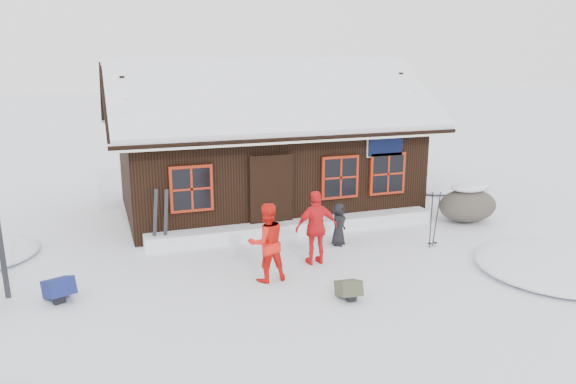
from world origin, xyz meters
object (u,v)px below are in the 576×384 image
object	(u,v)px
boulder	(468,204)
ski_poles	(434,220)
backpack_blue	(59,291)
skier_crouched	(339,224)
skier_orange_left	(267,242)
skier_orange_right	(316,228)
backpack_olive	(348,292)

from	to	relation	value
boulder	ski_poles	size ratio (longest dim) A/B	1.19
ski_poles	backpack_blue	world-z (taller)	ski_poles
skier_crouched	backpack_blue	xyz separation A→B (m)	(-6.24, -1.15, -0.35)
backpack_blue	skier_orange_left	bearing A→B (deg)	-26.62
ski_poles	skier_orange_left	bearing A→B (deg)	-171.18
skier_orange_right	boulder	distance (m)	5.38
backpack_olive	boulder	bearing A→B (deg)	38.45
skier_orange_right	skier_orange_left	bearing A→B (deg)	22.51
skier_crouched	backpack_olive	distance (m)	3.11
ski_poles	backpack_blue	size ratio (longest dim) A/B	2.23
skier_crouched	skier_orange_left	bearing A→B (deg)	169.71
skier_crouched	ski_poles	bearing A→B (deg)	-66.22
skier_orange_left	backpack_blue	size ratio (longest dim) A/B	2.63
skier_orange_right	backpack_blue	size ratio (longest dim) A/B	2.65
ski_poles	skier_orange_right	bearing A→B (deg)	-177.64
ski_poles	backpack_olive	bearing A→B (deg)	-147.28
skier_crouched	boulder	bearing A→B (deg)	-35.52
backpack_olive	backpack_blue	bearing A→B (deg)	165.88
skier_crouched	boulder	distance (m)	4.19
ski_poles	backpack_blue	xyz separation A→B (m)	(-8.32, -0.30, -0.48)
skier_orange_left	backpack_blue	bearing A→B (deg)	-9.73
skier_orange_left	boulder	xyz separation A→B (m)	(6.42, 2.15, -0.33)
boulder	ski_poles	xyz separation A→B (m)	(-2.06, -1.47, 0.17)
skier_orange_left	ski_poles	xyz separation A→B (m)	(4.36, 0.68, -0.16)
skier_crouched	ski_poles	size ratio (longest dim) A/B	0.75
skier_crouched	backpack_olive	bearing A→B (deg)	-154.80
boulder	backpack_blue	xyz separation A→B (m)	(-10.38, -1.77, -0.32)
skier_orange_left	boulder	world-z (taller)	skier_orange_left
backpack_blue	ski_poles	bearing A→B (deg)	-19.12
skier_crouched	boulder	size ratio (longest dim) A/B	0.63
skier_orange_left	backpack_olive	world-z (taller)	skier_orange_left
skier_orange_right	backpack_blue	xyz separation A→B (m)	(-5.26, -0.17, -0.65)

